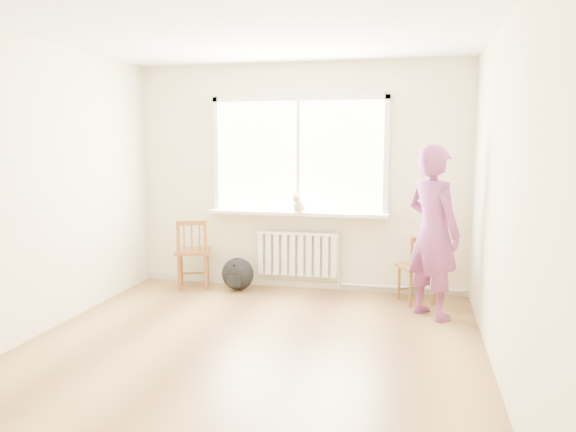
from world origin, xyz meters
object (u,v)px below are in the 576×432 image
Objects in this scene: person at (433,232)px; cat at (299,204)px; chair_right at (419,269)px; chair_left at (193,254)px; backpack at (238,274)px.

person is 1.65m from cat.
chair_right is at bearing -29.17° from person.
cat is (1.29, 0.15, 0.62)m from chair_left.
chair_right is at bearing -2.61° from cat.
person reaches higher than chair_right.
backpack is at bearing -29.64° from chair_right.
backpack is at bearing -165.74° from cat.
chair_left reaches higher than chair_right.
chair_right is 0.44× the size of person.
person reaches higher than cat.
chair_right is at bearing -2.89° from backpack.
chair_left is 0.49× the size of person.
person is at bearing 78.53° from chair_right.
person is 4.62× the size of cat.
chair_left is 2.17× the size of backpack.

